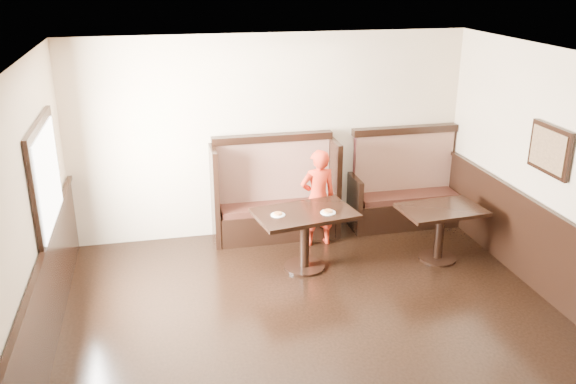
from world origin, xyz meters
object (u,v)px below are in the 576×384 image
object	(u,v)px
child	(318,198)
booth_main	(275,200)
table_main	(305,225)
booth_neighbor	(405,193)
table_neighbor	(441,221)

from	to	relation	value
child	booth_main	bearing A→B (deg)	-43.57
table_main	child	size ratio (longest dim) A/B	0.98
booth_neighbor	table_neighbor	world-z (taller)	booth_neighbor
booth_neighbor	child	bearing A→B (deg)	-163.89
booth_neighbor	table_neighbor	bearing A→B (deg)	-90.89
booth_neighbor	table_main	distance (m)	2.09
booth_main	booth_neighbor	distance (m)	1.95
booth_neighbor	table_main	xyz separation A→B (m)	(-1.78, -1.07, 0.11)
booth_neighbor	child	xyz separation A→B (m)	(-1.44, -0.42, 0.20)
booth_main	booth_neighbor	bearing A→B (deg)	-0.05
table_neighbor	child	size ratio (longest dim) A/B	0.80
booth_main	table_main	xyz separation A→B (m)	(0.17, -1.08, 0.07)
booth_main	child	world-z (taller)	booth_main
table_main	table_neighbor	bearing A→B (deg)	-14.45
table_main	table_neighbor	size ratio (longest dim) A/B	1.21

